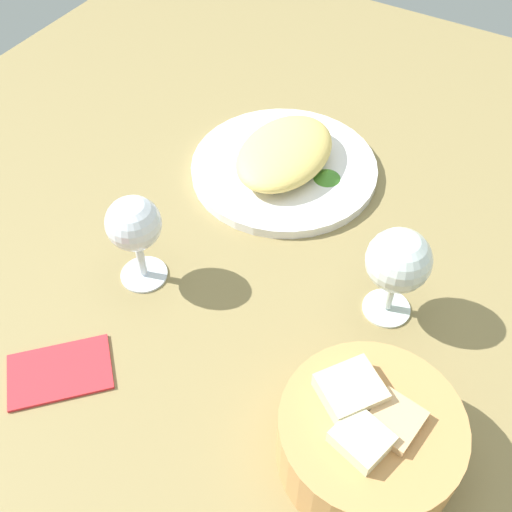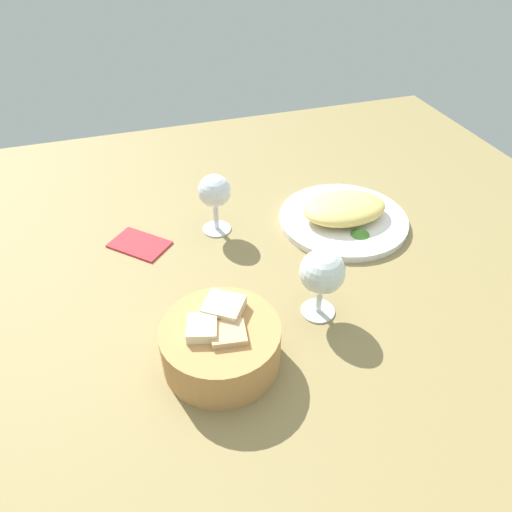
{
  "view_description": "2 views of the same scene",
  "coord_description": "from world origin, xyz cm",
  "px_view_note": "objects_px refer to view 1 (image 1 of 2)",
  "views": [
    {
      "loc": [
        43.89,
        18.83,
        59.66
      ],
      "look_at": [
        1.39,
        -6.22,
        3.23
      ],
      "focal_mm": 44.1,
      "sensor_mm": 36.0,
      "label": 1
    },
    {
      "loc": [
        25.04,
        59.73,
        57.4
      ],
      "look_at": [
        5.18,
        -2.49,
        4.11
      ],
      "focal_mm": 33.6,
      "sensor_mm": 36.0,
      "label": 2
    }
  ],
  "objects_px": {
    "plate": "(284,168)",
    "wine_glass_far": "(398,263)",
    "wine_glass_near": "(134,228)",
    "bread_basket": "(368,436)",
    "folded_napkin": "(59,371)"
  },
  "relations": [
    {
      "from": "bread_basket",
      "to": "wine_glass_near",
      "type": "xyz_separation_m",
      "value": [
        -0.07,
        -0.33,
        0.05
      ]
    },
    {
      "from": "wine_glass_near",
      "to": "bread_basket",
      "type": "bearing_deg",
      "value": 77.24
    },
    {
      "from": "wine_glass_far",
      "to": "bread_basket",
      "type": "bearing_deg",
      "value": 15.53
    },
    {
      "from": "plate",
      "to": "wine_glass_near",
      "type": "xyz_separation_m",
      "value": [
        0.25,
        -0.06,
        0.08
      ]
    },
    {
      "from": "plate",
      "to": "wine_glass_far",
      "type": "distance_m",
      "value": 0.28
    },
    {
      "from": "plate",
      "to": "bread_basket",
      "type": "xyz_separation_m",
      "value": [
        0.33,
        0.27,
        0.03
      ]
    },
    {
      "from": "plate",
      "to": "wine_glass_near",
      "type": "distance_m",
      "value": 0.27
    },
    {
      "from": "wine_glass_far",
      "to": "folded_napkin",
      "type": "distance_m",
      "value": 0.38
    },
    {
      "from": "wine_glass_near",
      "to": "wine_glass_far",
      "type": "distance_m",
      "value": 0.29
    },
    {
      "from": "wine_glass_near",
      "to": "folded_napkin",
      "type": "relative_size",
      "value": 1.12
    },
    {
      "from": "wine_glass_near",
      "to": "folded_napkin",
      "type": "height_order",
      "value": "wine_glass_near"
    },
    {
      "from": "bread_basket",
      "to": "wine_glass_near",
      "type": "bearing_deg",
      "value": -102.76
    },
    {
      "from": "plate",
      "to": "bread_basket",
      "type": "height_order",
      "value": "bread_basket"
    },
    {
      "from": "bread_basket",
      "to": "wine_glass_near",
      "type": "distance_m",
      "value": 0.34
    },
    {
      "from": "plate",
      "to": "bread_basket",
      "type": "relative_size",
      "value": 1.52
    }
  ]
}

